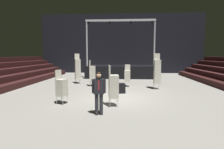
{
  "coord_description": "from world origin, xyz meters",
  "views": [
    {
      "loc": [
        0.38,
        -10.52,
        2.42
      ],
      "look_at": [
        -0.25,
        -0.75,
        1.4
      ],
      "focal_mm": 29.55,
      "sensor_mm": 36.0,
      "label": 1
    }
  ],
  "objects_px": {
    "chair_stack_front_right": "(113,86)",
    "chair_stack_mid_centre": "(62,87)",
    "chair_stack_mid_right": "(127,76)",
    "chair_stack_rear_left": "(78,69)",
    "man_with_tie": "(99,91)",
    "equipment_road_case": "(118,88)",
    "chair_stack_front_left": "(92,73)",
    "chair_stack_mid_left": "(157,71)",
    "stage_riser": "(120,71)"
  },
  "relations": [
    {
      "from": "stage_riser",
      "to": "chair_stack_mid_centre",
      "type": "height_order",
      "value": "stage_riser"
    },
    {
      "from": "man_with_tie",
      "to": "equipment_road_case",
      "type": "distance_m",
      "value": 4.57
    },
    {
      "from": "chair_stack_mid_centre",
      "to": "chair_stack_rear_left",
      "type": "distance_m",
      "value": 6.71
    },
    {
      "from": "chair_stack_mid_left",
      "to": "equipment_road_case",
      "type": "relative_size",
      "value": 2.84
    },
    {
      "from": "chair_stack_front_right",
      "to": "chair_stack_front_left",
      "type": "bearing_deg",
      "value": -171.2
    },
    {
      "from": "chair_stack_front_right",
      "to": "chair_stack_rear_left",
      "type": "bearing_deg",
      "value": -163.76
    },
    {
      "from": "stage_riser",
      "to": "chair_stack_front_left",
      "type": "relative_size",
      "value": 3.58
    },
    {
      "from": "man_with_tie",
      "to": "chair_stack_mid_left",
      "type": "height_order",
      "value": "chair_stack_mid_left"
    },
    {
      "from": "chair_stack_front_left",
      "to": "chair_stack_front_right",
      "type": "bearing_deg",
      "value": 14.56
    },
    {
      "from": "man_with_tie",
      "to": "chair_stack_rear_left",
      "type": "distance_m",
      "value": 8.72
    },
    {
      "from": "chair_stack_mid_left",
      "to": "chair_stack_mid_right",
      "type": "xyz_separation_m",
      "value": [
        -2.1,
        0.9,
        -0.42
      ]
    },
    {
      "from": "stage_riser",
      "to": "chair_stack_mid_left",
      "type": "xyz_separation_m",
      "value": [
        2.76,
        -6.96,
        0.56
      ]
    },
    {
      "from": "chair_stack_front_left",
      "to": "stage_riser",
      "type": "bearing_deg",
      "value": 156.27
    },
    {
      "from": "chair_stack_mid_left",
      "to": "chair_stack_mid_right",
      "type": "height_order",
      "value": "chair_stack_mid_left"
    },
    {
      "from": "stage_riser",
      "to": "man_with_tie",
      "type": "distance_m",
      "value": 12.99
    },
    {
      "from": "stage_riser",
      "to": "chair_stack_front_left",
      "type": "height_order",
      "value": "stage_riser"
    },
    {
      "from": "chair_stack_front_left",
      "to": "man_with_tie",
      "type": "bearing_deg",
      "value": 7.14
    },
    {
      "from": "chair_stack_front_left",
      "to": "chair_stack_mid_centre",
      "type": "distance_m",
      "value": 5.45
    },
    {
      "from": "chair_stack_front_left",
      "to": "chair_stack_mid_centre",
      "type": "relative_size",
      "value": 1.2
    },
    {
      "from": "chair_stack_rear_left",
      "to": "equipment_road_case",
      "type": "height_order",
      "value": "chair_stack_rear_left"
    },
    {
      "from": "chair_stack_front_right",
      "to": "chair_stack_mid_right",
      "type": "bearing_deg",
      "value": 161.81
    },
    {
      "from": "chair_stack_mid_centre",
      "to": "equipment_road_case",
      "type": "bearing_deg",
      "value": 156.83
    },
    {
      "from": "chair_stack_front_right",
      "to": "chair_stack_mid_left",
      "type": "xyz_separation_m",
      "value": [
        2.87,
        4.69,
        0.29
      ]
    },
    {
      "from": "chair_stack_rear_left",
      "to": "man_with_tie",
      "type": "bearing_deg",
      "value": 84.96
    },
    {
      "from": "chair_stack_front_left",
      "to": "chair_stack_rear_left",
      "type": "distance_m",
      "value": 1.95
    },
    {
      "from": "equipment_road_case",
      "to": "man_with_tie",
      "type": "bearing_deg",
      "value": -97.92
    },
    {
      "from": "chair_stack_rear_left",
      "to": "chair_stack_front_left",
      "type": "bearing_deg",
      "value": 115.53
    },
    {
      "from": "man_with_tie",
      "to": "equipment_road_case",
      "type": "bearing_deg",
      "value": -104.41
    },
    {
      "from": "chair_stack_mid_left",
      "to": "chair_stack_rear_left",
      "type": "relative_size",
      "value": 1.0
    },
    {
      "from": "stage_riser",
      "to": "chair_stack_mid_left",
      "type": "relative_size",
      "value": 2.87
    },
    {
      "from": "stage_riser",
      "to": "equipment_road_case",
      "type": "relative_size",
      "value": 8.15
    },
    {
      "from": "man_with_tie",
      "to": "chair_stack_mid_right",
      "type": "distance_m",
      "value": 7.03
    },
    {
      "from": "chair_stack_rear_left",
      "to": "equipment_road_case",
      "type": "bearing_deg",
      "value": 108.91
    },
    {
      "from": "man_with_tie",
      "to": "stage_riser",
      "type": "bearing_deg",
      "value": -99.23
    },
    {
      "from": "chair_stack_mid_left",
      "to": "equipment_road_case",
      "type": "bearing_deg",
      "value": 27.64
    },
    {
      "from": "chair_stack_front_left",
      "to": "chair_stack_mid_left",
      "type": "bearing_deg",
      "value": 74.1
    },
    {
      "from": "chair_stack_mid_right",
      "to": "chair_stack_rear_left",
      "type": "bearing_deg",
      "value": -14.69
    },
    {
      "from": "chair_stack_mid_centre",
      "to": "chair_stack_rear_left",
      "type": "relative_size",
      "value": 0.67
    },
    {
      "from": "man_with_tie",
      "to": "chair_stack_rear_left",
      "type": "xyz_separation_m",
      "value": [
        -2.94,
        8.21,
        0.28
      ]
    },
    {
      "from": "equipment_road_case",
      "to": "chair_stack_front_left",
      "type": "bearing_deg",
      "value": 129.73
    },
    {
      "from": "stage_riser",
      "to": "man_with_tie",
      "type": "bearing_deg",
      "value": -92.74
    },
    {
      "from": "chair_stack_mid_right",
      "to": "chair_stack_rear_left",
      "type": "relative_size",
      "value": 0.67
    },
    {
      "from": "chair_stack_front_right",
      "to": "chair_stack_rear_left",
      "type": "relative_size",
      "value": 0.77
    },
    {
      "from": "man_with_tie",
      "to": "chair_stack_mid_left",
      "type": "distance_m",
      "value": 6.9
    },
    {
      "from": "chair_stack_front_right",
      "to": "chair_stack_mid_centre",
      "type": "distance_m",
      "value": 2.6
    },
    {
      "from": "man_with_tie",
      "to": "chair_stack_front_right",
      "type": "distance_m",
      "value": 1.42
    },
    {
      "from": "man_with_tie",
      "to": "chair_stack_mid_centre",
      "type": "xyz_separation_m",
      "value": [
        -2.07,
        1.57,
        -0.14
      ]
    },
    {
      "from": "stage_riser",
      "to": "equipment_road_case",
      "type": "height_order",
      "value": "stage_riser"
    },
    {
      "from": "man_with_tie",
      "to": "chair_stack_mid_right",
      "type": "relative_size",
      "value": 1.03
    },
    {
      "from": "chair_stack_front_left",
      "to": "chair_stack_rear_left",
      "type": "height_order",
      "value": "chair_stack_rear_left"
    }
  ]
}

